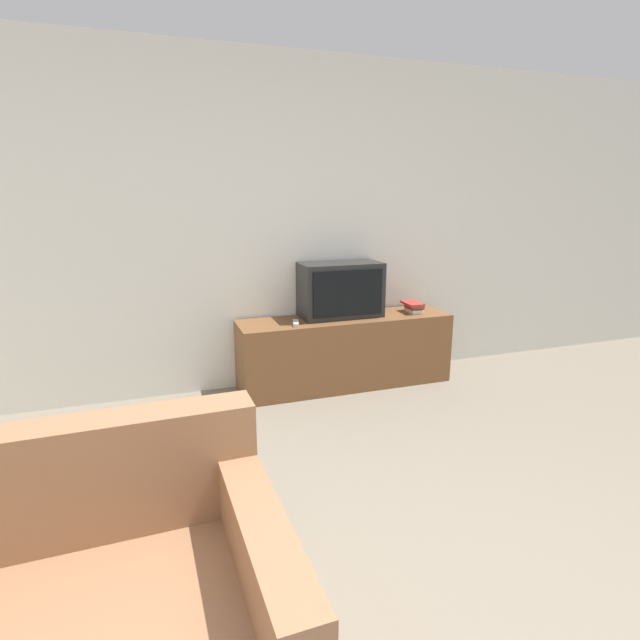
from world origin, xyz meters
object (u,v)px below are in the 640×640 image
object	(u,v)px
remote_on_stand	(296,323)
television	(341,290)
book_stack	(414,307)
tv_stand	(345,351)

from	to	relation	value
remote_on_stand	television	bearing A→B (deg)	19.09
television	book_stack	bearing A→B (deg)	-6.24
tv_stand	television	size ratio (longest dim) A/B	2.66
tv_stand	television	xyz separation A→B (m)	(-0.02, 0.06, 0.51)
television	tv_stand	bearing A→B (deg)	-67.13
book_stack	television	bearing A→B (deg)	173.76
television	book_stack	size ratio (longest dim) A/B	3.02
tv_stand	remote_on_stand	bearing A→B (deg)	-168.63
television	book_stack	world-z (taller)	television
television	remote_on_stand	xyz separation A→B (m)	(-0.42, -0.15, -0.21)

